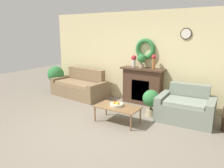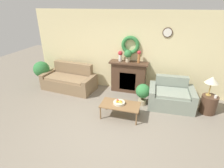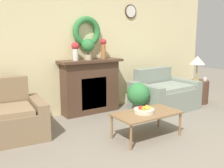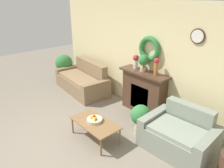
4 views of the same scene
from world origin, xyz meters
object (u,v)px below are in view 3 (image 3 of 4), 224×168
at_px(fireplace, 90,86).
at_px(loveseat_right, 163,95).
at_px(coffee_table, 147,115).
at_px(vase_on_mantel_right, 103,47).
at_px(potted_plant_on_mantel, 88,47).
at_px(side_table_by_loveseat, 199,92).
at_px(vase_on_mantel_left, 75,50).
at_px(potted_plant_floor_by_loveseat, 138,96).
at_px(mug, 205,79).
at_px(fruit_bowl, 144,110).
at_px(table_lamp, 197,61).

height_order(fireplace, loveseat_right, fireplace).
distance_m(coffee_table, vase_on_mantel_right, 1.90).
bearing_deg(potted_plant_on_mantel, fireplace, 17.78).
xyz_separation_m(fireplace, potted_plant_on_mantel, (-0.05, -0.01, 0.79)).
bearing_deg(side_table_by_loveseat, vase_on_mantel_left, 165.61).
xyz_separation_m(vase_on_mantel_left, potted_plant_on_mantel, (0.26, -0.02, 0.05)).
height_order(potted_plant_on_mantel, potted_plant_floor_by_loveseat, potted_plant_on_mantel).
bearing_deg(mug, vase_on_mantel_right, 160.66).
relative_size(side_table_by_loveseat, vase_on_mantel_right, 1.30).
xyz_separation_m(loveseat_right, potted_plant_floor_by_loveseat, (-0.83, -0.17, 0.11)).
bearing_deg(vase_on_mantel_left, potted_plant_floor_by_loveseat, -40.95).
bearing_deg(potted_plant_floor_by_loveseat, fruit_bowl, -123.57).
bearing_deg(vase_on_mantel_right, potted_plant_on_mantel, -176.83).
bearing_deg(vase_on_mantel_right, potted_plant_floor_by_loveseat, -70.06).
xyz_separation_m(fireplace, potted_plant_floor_by_loveseat, (0.60, -0.78, -0.13)).
distance_m(coffee_table, fruit_bowl, 0.09).
bearing_deg(loveseat_right, vase_on_mantel_right, 148.23).
height_order(loveseat_right, side_table_by_loveseat, loveseat_right).
height_order(side_table_by_loveseat, vase_on_mantel_left, vase_on_mantel_left).
relative_size(coffee_table, vase_on_mantel_left, 3.00).
distance_m(fireplace, mug, 2.68).
xyz_separation_m(fruit_bowl, table_lamp, (2.34, 0.94, 0.54)).
distance_m(loveseat_right, vase_on_mantel_right, 1.63).
height_order(fruit_bowl, side_table_by_loveseat, side_table_by_loveseat).
bearing_deg(fireplace, vase_on_mantel_left, 178.97).
height_order(loveseat_right, fruit_bowl, loveseat_right).
xyz_separation_m(vase_on_mantel_left, potted_plant_floor_by_loveseat, (0.91, -0.79, -0.87)).
height_order(table_lamp, mug, table_lamp).
height_order(fruit_bowl, table_lamp, table_lamp).
bearing_deg(fireplace, side_table_by_loveseat, -15.99).
relative_size(mug, potted_plant_on_mantel, 0.20).
bearing_deg(potted_plant_on_mantel, table_lamp, -14.77).
bearing_deg(fireplace, potted_plant_floor_by_loveseat, -52.46).
relative_size(coffee_table, side_table_by_loveseat, 2.01).
height_order(side_table_by_loveseat, potted_plant_on_mantel, potted_plant_on_mantel).
distance_m(fruit_bowl, vase_on_mantel_left, 1.85).
height_order(loveseat_right, potted_plant_floor_by_loveseat, loveseat_right).
height_order(fireplace, table_lamp, table_lamp).
height_order(coffee_table, mug, mug).
bearing_deg(loveseat_right, vase_on_mantel_left, 157.65).
bearing_deg(potted_plant_on_mantel, coffee_table, -84.76).
bearing_deg(potted_plant_on_mantel, fruit_bowl, -86.09).
relative_size(fruit_bowl, mug, 3.90).
bearing_deg(vase_on_mantel_left, fireplace, -1.03).
bearing_deg(fireplace, vase_on_mantel_right, 1.00).
height_order(fruit_bowl, mug, mug).
relative_size(mug, vase_on_mantel_left, 0.23).
bearing_deg(vase_on_mantel_left, side_table_by_loveseat, -14.39).
bearing_deg(vase_on_mantel_left, vase_on_mantel_right, 0.00).
distance_m(vase_on_mantel_left, potted_plant_floor_by_loveseat, 1.48).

